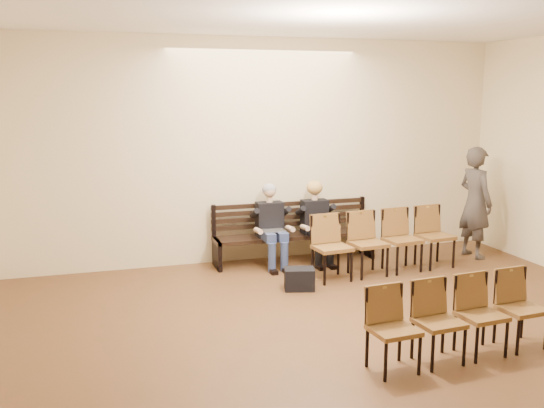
# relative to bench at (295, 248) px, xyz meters

# --- Properties ---
(ground) EXTENTS (10.00, 10.00, 0.00)m
(ground) POSITION_rel_bench_xyz_m (-0.41, -4.65, -0.23)
(ground) COLOR #58341E
(ground) RESTS_ON ground
(room_walls) EXTENTS (8.02, 10.01, 3.51)m
(room_walls) POSITION_rel_bench_xyz_m (-0.41, -3.86, 2.31)
(room_walls) COLOR beige
(room_walls) RESTS_ON ground
(bench) EXTENTS (2.60, 0.90, 0.45)m
(bench) POSITION_rel_bench_xyz_m (0.00, 0.00, 0.00)
(bench) COLOR black
(bench) RESTS_ON ground
(seated_man) EXTENTS (0.51, 0.70, 1.22)m
(seated_man) POSITION_rel_bench_xyz_m (-0.42, -0.12, 0.39)
(seated_man) COLOR black
(seated_man) RESTS_ON ground
(seated_woman) EXTENTS (0.50, 0.70, 1.17)m
(seated_woman) POSITION_rel_bench_xyz_m (0.32, -0.12, 0.36)
(seated_woman) COLOR black
(seated_woman) RESTS_ON ground
(laptop) EXTENTS (0.33, 0.27, 0.24)m
(laptop) POSITION_rel_bench_xyz_m (-0.42, -0.24, 0.35)
(laptop) COLOR #B9BABE
(laptop) RESTS_ON bench
(water_bottle) EXTENTS (0.07, 0.07, 0.23)m
(water_bottle) POSITION_rel_bench_xyz_m (0.48, -0.38, 0.34)
(water_bottle) COLOR silver
(water_bottle) RESTS_ON bench
(bag) EXTENTS (0.46, 0.37, 0.30)m
(bag) POSITION_rel_bench_xyz_m (-0.41, -1.34, -0.08)
(bag) COLOR black
(bag) RESTS_ON ground
(passerby) EXTENTS (0.59, 0.82, 2.08)m
(passerby) POSITION_rel_bench_xyz_m (2.88, -0.60, 0.82)
(passerby) COLOR #3A342F
(passerby) RESTS_ON ground
(chair_row_front) EXTENTS (2.33, 0.73, 0.94)m
(chair_row_front) POSITION_rel_bench_xyz_m (1.08, -0.98, 0.25)
(chair_row_front) COLOR brown
(chair_row_front) RESTS_ON ground
(chair_row_back) EXTENTS (2.03, 0.60, 0.82)m
(chair_row_back) POSITION_rel_bench_xyz_m (0.40, -3.87, 0.19)
(chair_row_back) COLOR brown
(chair_row_back) RESTS_ON ground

